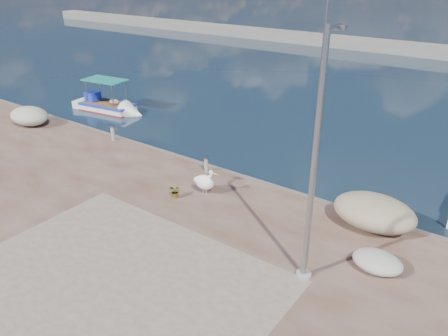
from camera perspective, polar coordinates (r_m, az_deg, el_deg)
ground at (r=15.53m, az=-8.38°, el=-9.21°), size 1400.00×1400.00×0.00m
quay_patch at (r=13.07m, az=-14.63°, el=-14.70°), size 9.00×7.00×0.01m
breakwater at (r=50.45m, az=25.74°, el=13.58°), size 120.00×2.20×7.50m
boat_left at (r=29.62m, az=-14.98°, el=7.63°), size 5.13×2.30×2.38m
pelican at (r=16.96m, az=-2.50°, el=-1.83°), size 1.13×0.62×1.08m
lamp_post at (r=11.49m, az=11.64°, el=-0.65°), size 0.44×0.96×7.00m
bollard_near at (r=18.80m, az=-2.33°, el=0.53°), size 0.22×0.22×0.67m
bollard_far at (r=22.93m, az=-14.34°, el=4.54°), size 0.25×0.25×0.77m
potted_plant at (r=16.87m, az=-6.35°, el=-3.06°), size 0.55×0.51×0.52m
net_pile_d at (r=13.83m, az=19.40°, el=-11.47°), size 1.47×1.10×0.55m
net_pile_a at (r=26.73m, az=-24.09°, el=6.22°), size 2.42×1.76×0.99m
net_pile_c at (r=15.73m, az=19.02°, el=-5.47°), size 2.80×2.00×1.10m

